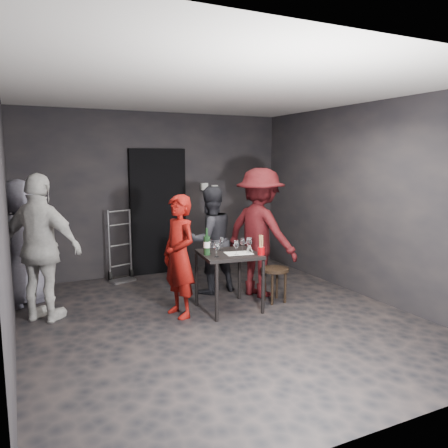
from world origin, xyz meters
name	(u,v)px	position (x,y,z in m)	size (l,w,h in m)	color
floor	(220,319)	(0.00, 0.00, 0.00)	(4.50, 5.00, 0.02)	black
ceiling	(219,90)	(0.00, 0.00, 2.70)	(4.50, 5.00, 0.02)	silver
wall_back	(157,194)	(0.00, 2.50, 1.35)	(4.50, 0.04, 2.70)	black
wall_front	(379,248)	(0.00, -2.50, 1.35)	(4.50, 0.04, 2.70)	black
wall_left	(6,221)	(-2.25, 0.00, 1.35)	(0.04, 5.00, 2.70)	black
wall_right	(365,201)	(2.25, 0.00, 1.35)	(0.04, 5.00, 2.70)	black
doorway	(158,212)	(0.00, 2.44, 1.05)	(0.95, 0.10, 2.10)	black
wallbox_upper	(204,187)	(0.85, 2.45, 1.45)	(0.12, 0.06, 0.12)	#B7B7B2
wallbox_lower	(215,189)	(1.05, 2.45, 1.40)	(0.10, 0.06, 0.14)	#B7B7B2
hand_truck	(121,267)	(-0.70, 2.24, 0.21)	(0.38, 0.33, 1.14)	#B2B2B7
tasting_table	(229,260)	(0.25, 0.26, 0.65)	(0.72, 0.72, 0.75)	black
stool	(275,274)	(0.95, 0.27, 0.38)	(0.38, 0.38, 0.47)	#31251C
server_red	(179,256)	(-0.39, 0.33, 0.76)	(0.55, 0.36, 1.52)	maroon
woman_black	(210,238)	(0.35, 1.06, 0.80)	(0.78, 0.43, 1.60)	black
man_maroon	(260,220)	(0.92, 0.62, 1.09)	(1.41, 0.65, 2.18)	#3C0B0E
bystander_cream	(41,235)	(-1.91, 0.89, 1.05)	(1.23, 0.59, 2.10)	silver
bystander_grey	(21,235)	(-2.13, 1.61, 0.94)	(0.92, 0.50, 1.88)	slate
tasting_mat	(239,253)	(0.35, 0.17, 0.75)	(0.33, 0.22, 0.00)	white
wine_glass_a	(217,249)	(0.01, 0.11, 0.85)	(0.08, 0.08, 0.20)	white
wine_glass_b	(209,246)	(0.00, 0.30, 0.85)	(0.08, 0.08, 0.20)	white
wine_glass_c	(222,243)	(0.23, 0.43, 0.84)	(0.07, 0.07, 0.19)	white
wine_glass_d	(236,247)	(0.28, 0.11, 0.85)	(0.07, 0.07, 0.20)	white
wine_glass_e	(249,245)	(0.47, 0.12, 0.86)	(0.08, 0.08, 0.22)	white
wine_glass_f	(242,244)	(0.44, 0.25, 0.84)	(0.07, 0.07, 0.19)	white
wine_bottle	(207,245)	(-0.05, 0.27, 0.88)	(0.08, 0.08, 0.34)	black
breadstick_cup	(261,245)	(0.56, -0.02, 0.87)	(0.09, 0.09, 0.27)	#9D0509
reserved_card	(249,248)	(0.51, 0.21, 0.80)	(0.08, 0.12, 0.09)	white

